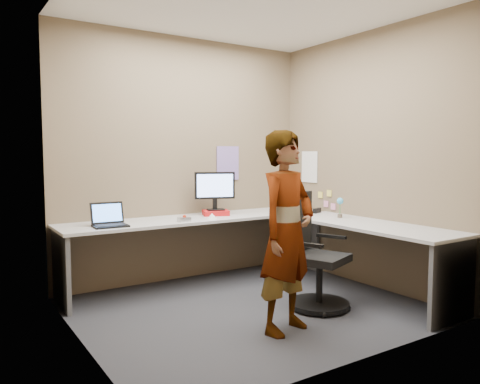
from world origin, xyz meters
TOP-DOWN VIEW (x-y plane):
  - ground at (0.00, 0.00)m, footprint 3.00×3.00m
  - wall_back at (0.00, 1.30)m, footprint 3.00×0.00m
  - wall_right at (1.50, 0.00)m, footprint 0.00×2.70m
  - wall_left at (-1.50, 0.00)m, footprint 0.00×2.70m
  - ceiling at (0.00, 0.00)m, footprint 3.00×3.00m
  - desk at (0.44, 0.39)m, footprint 2.98×2.58m
  - paper_ream at (0.22, 1.01)m, footprint 0.33×0.29m
  - monitor at (0.22, 1.03)m, footprint 0.43×0.20m
  - laptop at (-1.01, 0.89)m, footprint 0.32×0.27m
  - trackball_mouse at (-0.29, 0.77)m, footprint 0.12×0.08m
  - origami at (0.05, 0.79)m, footprint 0.10×0.10m
  - stapler at (1.30, 0.55)m, footprint 0.15×0.10m
  - flower at (1.23, 0.11)m, footprint 0.07×0.07m
  - calendar_purple at (0.55, 1.29)m, footprint 0.30×0.01m
  - calendar_white at (1.49, 0.90)m, footprint 0.01×0.28m
  - sticky_note_a at (1.49, 0.55)m, footprint 0.01×0.07m
  - sticky_note_b at (1.49, 0.60)m, footprint 0.01×0.07m
  - sticky_note_c at (1.49, 0.48)m, footprint 0.01×0.07m
  - sticky_note_d at (1.49, 0.70)m, footprint 0.01×0.07m
  - office_chair at (0.51, -0.28)m, footprint 0.60×0.60m
  - person at (-0.06, -0.60)m, footprint 0.67×0.53m

SIDE VIEW (x-z plane):
  - ground at x=0.00m, z-range 0.00..0.00m
  - office_chair at x=0.51m, z-range -0.09..0.94m
  - desk at x=0.44m, z-range 0.22..0.95m
  - trackball_mouse at x=-0.29m, z-range 0.72..0.79m
  - stapler at x=1.30m, z-range 0.73..0.78m
  - paper_ream at x=0.22m, z-range 0.73..0.79m
  - origami at x=0.05m, z-range 0.73..0.79m
  - laptop at x=-1.01m, z-range 0.68..0.90m
  - person at x=-0.06m, z-range 0.00..1.60m
  - sticky_note_c at x=1.49m, z-range 0.76..0.84m
  - sticky_note_b at x=1.49m, z-range 0.78..0.86m
  - flower at x=1.23m, z-range 0.77..0.98m
  - sticky_note_d at x=1.49m, z-range 0.88..0.96m
  - sticky_note_a at x=1.49m, z-range 0.91..0.99m
  - monitor at x=0.22m, z-range 0.82..1.25m
  - calendar_white at x=1.49m, z-range 1.06..1.44m
  - calendar_purple at x=0.55m, z-range 1.10..1.50m
  - wall_back at x=0.00m, z-range -0.15..2.85m
  - wall_right at x=1.50m, z-range 0.00..2.70m
  - wall_left at x=-1.50m, z-range 0.00..2.70m
  - ceiling at x=0.00m, z-range 2.70..2.70m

